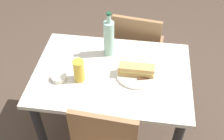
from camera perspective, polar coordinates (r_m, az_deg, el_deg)
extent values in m
plane|color=#47382D|center=(2.37, 0.00, -13.00)|extent=(8.00, 8.00, 0.00)
cube|color=beige|center=(1.81, 0.00, -0.79)|extent=(1.02, 0.71, 0.03)
cylinder|color=#262628|center=(2.29, 12.31, -3.09)|extent=(0.06, 0.06, 0.70)
cylinder|color=#262628|center=(2.36, -9.94, -0.91)|extent=(0.06, 0.06, 0.70)
cylinder|color=#262628|center=(2.01, -14.37, -12.79)|extent=(0.06, 0.06, 0.70)
cube|color=#936B47|center=(1.58, -1.84, -13.91)|extent=(0.38, 0.05, 0.40)
cube|color=#936B47|center=(2.46, 5.49, 4.85)|extent=(0.45, 0.45, 0.02)
cube|color=#936B47|center=(2.18, 4.90, 6.14)|extent=(0.38, 0.08, 0.40)
cylinder|color=#936B47|center=(2.73, 9.62, 2.83)|extent=(0.04, 0.04, 0.43)
cylinder|color=#936B47|center=(2.76, 2.25, 4.17)|extent=(0.04, 0.04, 0.43)
cylinder|color=#936B47|center=(2.47, 8.41, -2.51)|extent=(0.04, 0.04, 0.43)
cylinder|color=#936B47|center=(2.51, 0.30, -0.96)|extent=(0.04, 0.04, 0.43)
cylinder|color=silver|center=(1.79, 5.00, -0.91)|extent=(0.26, 0.26, 0.01)
cube|color=tan|center=(1.77, 5.04, -0.46)|extent=(0.23, 0.07, 0.02)
cube|color=#DBC66B|center=(1.76, 5.08, 0.04)|extent=(0.21, 0.06, 0.02)
cube|color=tan|center=(1.74, 5.13, 0.55)|extent=(0.23, 0.07, 0.02)
cube|color=silver|center=(1.73, 3.58, -2.16)|extent=(0.10, 0.04, 0.00)
cube|color=#59331E|center=(1.75, 6.49, -1.85)|extent=(0.08, 0.03, 0.01)
cylinder|color=#99C6B7|center=(1.86, -0.65, 6.50)|extent=(0.07, 0.07, 0.26)
cylinder|color=#99C6B7|center=(1.77, -0.69, 10.57)|extent=(0.03, 0.03, 0.06)
cylinder|color=#19472D|center=(1.75, -0.70, 11.59)|extent=(0.03, 0.03, 0.02)
cylinder|color=gold|center=(1.72, -6.85, -0.12)|extent=(0.07, 0.07, 0.15)
cylinder|color=silver|center=(1.78, -10.90, -1.50)|extent=(0.10, 0.10, 0.03)
cube|color=white|center=(1.98, 10.81, 3.50)|extent=(0.18, 0.18, 0.00)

